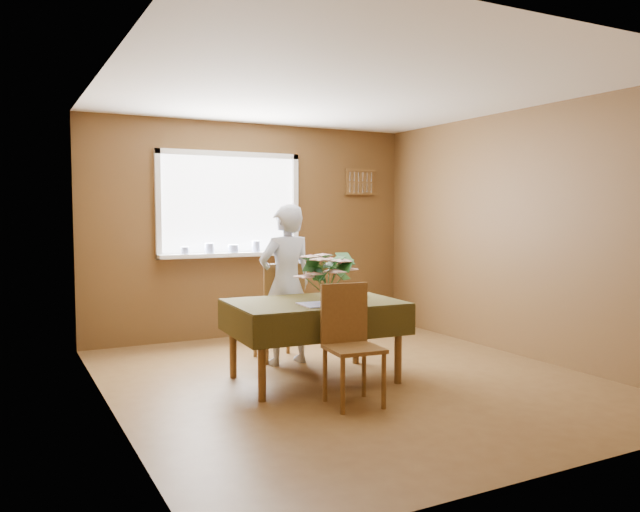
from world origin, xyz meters
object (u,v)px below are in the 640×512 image
dining_table (314,310)px  seated_woman (286,285)px  chair_far (281,308)px  chair_near (350,338)px  flower_bouquet (327,271)px

dining_table → seated_woman: seated_woman is taller
chair_far → chair_near: bearing=90.4°
dining_table → chair_near: chair_near is taller
chair_near → seated_woman: (0.08, 1.34, 0.27)m
chair_far → flower_bouquet: size_ratio=1.94×
chair_near → chair_far: bearing=92.5°
chair_far → seated_woman: seated_woman is taller
seated_woman → dining_table: bearing=82.2°
chair_near → flower_bouquet: flower_bouquet is taller
dining_table → seated_woman: size_ratio=0.97×
chair_far → flower_bouquet: flower_bouquet is taller
chair_far → chair_near: (-0.08, -1.48, -0.03)m
dining_table → chair_far: bearing=90.4°
chair_far → seated_woman: bearing=92.6°
flower_bouquet → chair_far: bearing=88.3°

